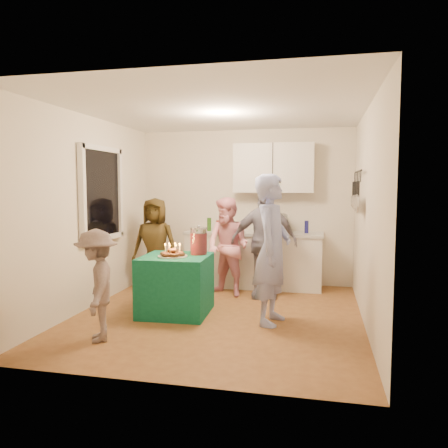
% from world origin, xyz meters
% --- Properties ---
extents(floor, '(4.00, 4.00, 0.00)m').
position_xyz_m(floor, '(0.00, 0.00, 0.00)').
color(floor, brown).
rests_on(floor, ground).
extents(ceiling, '(4.00, 4.00, 0.00)m').
position_xyz_m(ceiling, '(0.00, 0.00, 2.60)').
color(ceiling, white).
rests_on(ceiling, floor).
extents(back_wall, '(3.60, 3.60, 0.00)m').
position_xyz_m(back_wall, '(0.00, 2.00, 1.30)').
color(back_wall, silver).
rests_on(back_wall, floor).
extents(left_wall, '(4.00, 4.00, 0.00)m').
position_xyz_m(left_wall, '(-1.80, 0.00, 1.30)').
color(left_wall, silver).
rests_on(left_wall, floor).
extents(right_wall, '(4.00, 4.00, 0.00)m').
position_xyz_m(right_wall, '(1.80, 0.00, 1.30)').
color(right_wall, silver).
rests_on(right_wall, floor).
extents(window_night, '(0.04, 1.00, 1.20)m').
position_xyz_m(window_night, '(-1.77, 0.30, 1.55)').
color(window_night, black).
rests_on(window_night, left_wall).
extents(counter, '(2.20, 0.58, 0.86)m').
position_xyz_m(counter, '(0.20, 1.70, 0.43)').
color(counter, white).
rests_on(counter, floor).
extents(countertop, '(2.24, 0.62, 0.05)m').
position_xyz_m(countertop, '(0.20, 1.70, 0.89)').
color(countertop, beige).
rests_on(countertop, counter).
extents(upper_cabinet, '(1.30, 0.30, 0.80)m').
position_xyz_m(upper_cabinet, '(0.50, 1.85, 1.95)').
color(upper_cabinet, white).
rests_on(upper_cabinet, back_wall).
extents(pot_rack, '(0.12, 1.00, 0.60)m').
position_xyz_m(pot_rack, '(1.72, 0.70, 1.60)').
color(pot_rack, black).
rests_on(pot_rack, right_wall).
extents(microwave, '(0.59, 0.46, 0.29)m').
position_xyz_m(microwave, '(0.46, 1.70, 1.06)').
color(microwave, white).
rests_on(microwave, countertop).
extents(party_table, '(0.89, 0.89, 0.76)m').
position_xyz_m(party_table, '(-0.56, -0.04, 0.38)').
color(party_table, '#0E5E41').
rests_on(party_table, floor).
extents(donut_cake, '(0.38, 0.38, 0.18)m').
position_xyz_m(donut_cake, '(-0.57, -0.12, 0.85)').
color(donut_cake, '#381C0C').
rests_on(donut_cake, party_table).
extents(punch_jar, '(0.22, 0.22, 0.34)m').
position_xyz_m(punch_jar, '(-0.30, 0.14, 0.93)').
color(punch_jar, '#B20E1C').
rests_on(punch_jar, party_table).
extents(man_birthday, '(0.53, 0.72, 1.80)m').
position_xyz_m(man_birthday, '(0.71, -0.16, 0.90)').
color(man_birthday, '#9EA9E6').
rests_on(man_birthday, floor).
extents(woman_back_left, '(0.73, 0.49, 1.47)m').
position_xyz_m(woman_back_left, '(-1.29, 1.13, 0.74)').
color(woman_back_left, brown).
rests_on(woman_back_left, floor).
extents(woman_back_center, '(0.90, 0.82, 1.49)m').
position_xyz_m(woman_back_center, '(-0.09, 1.03, 0.75)').
color(woman_back_center, pink).
rests_on(woman_back_center, floor).
extents(woman_back_right, '(1.00, 0.48, 1.67)m').
position_xyz_m(woman_back_right, '(0.45, 1.04, 0.83)').
color(woman_back_right, '#150F33').
rests_on(woman_back_right, floor).
extents(child_near_left, '(0.75, 0.90, 1.20)m').
position_xyz_m(child_near_left, '(-1.06, -1.16, 0.60)').
color(child_near_left, '#645350').
rests_on(child_near_left, floor).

